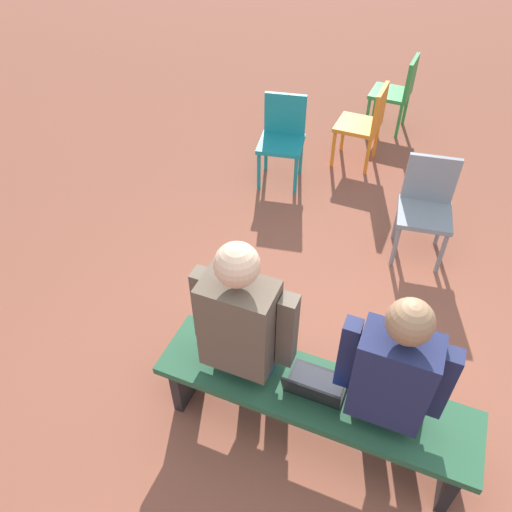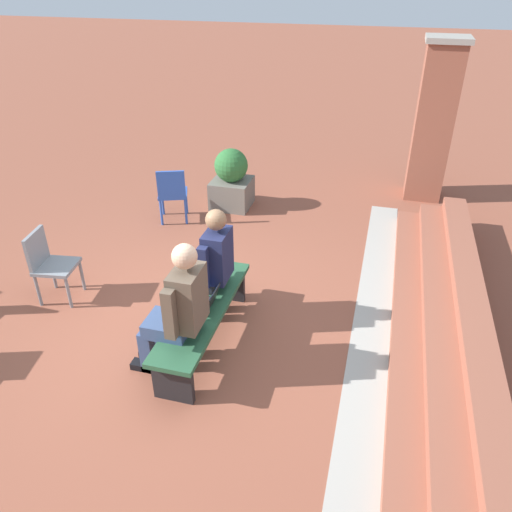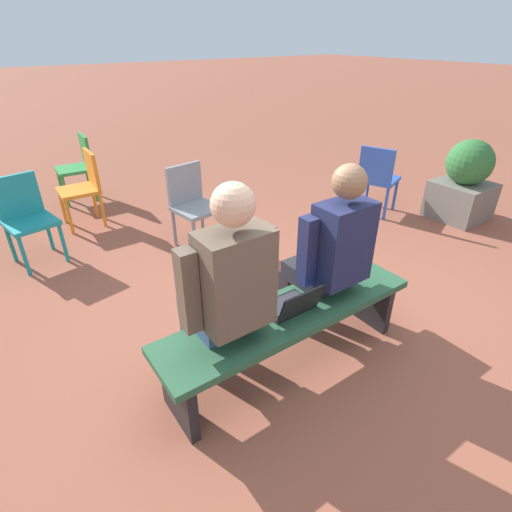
% 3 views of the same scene
% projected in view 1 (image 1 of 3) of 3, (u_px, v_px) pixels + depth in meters
% --- Properties ---
extents(ground_plane, '(60.00, 60.00, 0.00)m').
position_uv_depth(ground_plane, '(341.00, 403.00, 3.19)').
color(ground_plane, brown).
extents(bench, '(1.80, 0.44, 0.45)m').
position_uv_depth(bench, '(313.00, 399.00, 2.82)').
color(bench, '#285638').
rests_on(bench, ground).
extents(person_student, '(0.54, 0.68, 1.34)m').
position_uv_depth(person_student, '(392.00, 374.00, 2.51)').
color(person_student, '#232328').
rests_on(person_student, ground).
extents(person_adult, '(0.57, 0.72, 1.39)m').
position_uv_depth(person_adult, '(248.00, 324.00, 2.73)').
color(person_adult, '#384C75').
rests_on(person_adult, ground).
extents(laptop, '(0.32, 0.29, 0.21)m').
position_uv_depth(laptop, '(315.00, 387.00, 2.71)').
color(laptop, black).
rests_on(laptop, bench).
extents(plastic_chair_by_pillar, '(0.44, 0.44, 0.84)m').
position_uv_depth(plastic_chair_by_pillar, '(398.00, 89.00, 5.55)').
color(plastic_chair_by_pillar, '#2D893D').
rests_on(plastic_chair_by_pillar, ground).
extents(plastic_chair_far_left, '(0.49, 0.49, 0.84)m').
position_uv_depth(plastic_chair_far_left, '(283.00, 134.00, 4.80)').
color(plastic_chair_far_left, teal).
rests_on(plastic_chair_far_left, ground).
extents(plastic_chair_foreground, '(0.48, 0.48, 0.84)m').
position_uv_depth(plastic_chair_foreground, '(426.00, 203.00, 3.98)').
color(plastic_chair_foreground, gray).
rests_on(plastic_chair_foreground, ground).
extents(plastic_chair_mid_courtyard, '(0.43, 0.43, 0.84)m').
position_uv_depth(plastic_chair_mid_courtyard, '(366.00, 121.00, 4.99)').
color(plastic_chair_mid_courtyard, orange).
rests_on(plastic_chair_mid_courtyard, ground).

